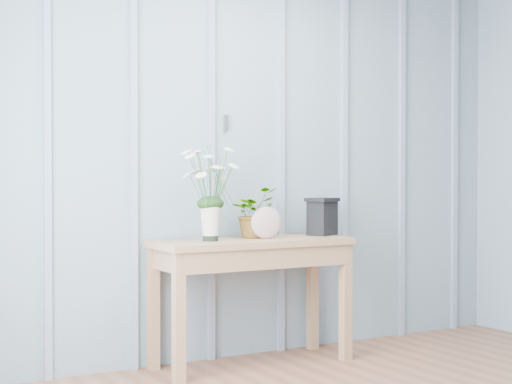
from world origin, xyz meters
TOP-DOWN VIEW (x-y plane):
  - sideboard at (-0.10, 1.99)m, footprint 1.20×0.45m
  - daisy_vase at (-0.38, 1.99)m, footprint 0.40×0.30m
  - spider_plant at (-0.04, 2.08)m, footprint 0.34×0.31m
  - felt_disc_vessel at (-0.02, 1.97)m, footprint 0.20×0.09m
  - carved_box at (0.43, 2.03)m, footprint 0.24×0.22m

SIDE VIEW (x-z plane):
  - sideboard at x=-0.10m, z-range 0.26..1.01m
  - felt_disc_vessel at x=-0.02m, z-range 0.75..0.94m
  - carved_box at x=0.43m, z-range 0.75..0.99m
  - spider_plant at x=-0.04m, z-range 0.75..1.06m
  - daisy_vase at x=-0.38m, z-range 0.82..1.38m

